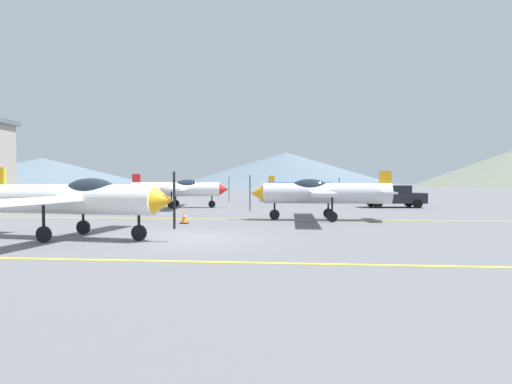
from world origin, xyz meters
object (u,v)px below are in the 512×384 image
Objects in this scene: car_sedan at (393,196)px; traffic_cone_front at (184,217)px; airplane_near at (76,198)px; airplane_mid at (321,193)px; airplane_far at (180,189)px; airplane_back at (304,187)px.

car_sedan reaches higher than traffic_cone_front.
airplane_near and airplane_mid have the same top height.
car_sedan is (5.91, 10.30, -0.53)m from airplane_mid.
airplane_near is 5.76m from traffic_cone_front.
airplane_near is 1.84× the size of car_sedan.
airplane_mid and airplane_far have the same top height.
airplane_mid reaches higher than car_sedan.
airplane_back is at bearing 74.68° from traffic_cone_front.
car_sedan is 7.53× the size of traffic_cone_front.
airplane_mid is 12.90m from airplane_far.
airplane_far is 15.60m from car_sedan.
airplane_near is at bearing -86.77° from airplane_far.
airplane_near is 1.00× the size of airplane_back.
traffic_cone_front is (-5.92, -21.62, -1.09)m from airplane_back.
airplane_near is 22.95m from car_sedan.
airplane_far is 1.00× the size of airplane_back.
airplane_near is 11.41m from airplane_mid.
airplane_near is 16.06m from airplane_far.
airplane_far is 11.41m from traffic_cone_front.
airplane_back is at bearing 91.24° from airplane_mid.
airplane_mid is 0.99× the size of airplane_far.
airplane_back reaches higher than car_sedan.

